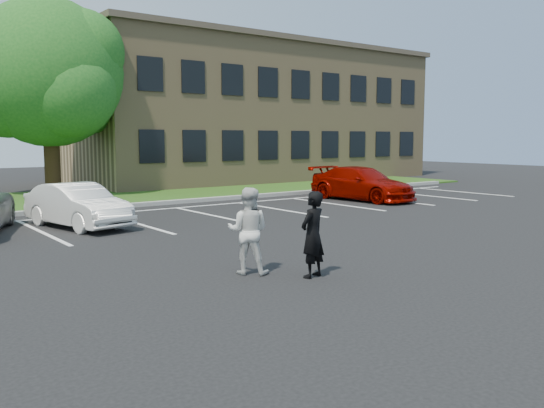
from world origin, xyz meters
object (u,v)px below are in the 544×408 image
object	(u,v)px
office_building	(250,113)
man_white_shirt	(248,231)
tree	(50,76)
car_red_compact	(362,184)
man_black_suit	(313,234)
car_white_sedan	(78,205)

from	to	relation	value
office_building	man_white_shirt	distance (m)	26.39
tree	car_red_compact	world-z (taller)	tree
car_red_compact	man_black_suit	bearing A→B (deg)	-144.23
car_white_sedan	man_black_suit	bearing A→B (deg)	-92.46
office_building	tree	bearing A→B (deg)	-165.39
man_white_shirt	car_red_compact	xyz separation A→B (m)	(11.31, 8.00, -0.14)
man_white_shirt	car_red_compact	size ratio (longest dim) A/B	0.35
man_black_suit	car_red_compact	bearing A→B (deg)	-155.35
office_building	man_black_suit	size ratio (longest dim) A/B	13.68
tree	car_white_sedan	xyz separation A→B (m)	(-2.31, -10.24, -4.70)
tree	man_white_shirt	size ratio (longest dim) A/B	5.23
tree	man_white_shirt	xyz separation A→B (m)	(-1.59, -18.01, -4.51)
man_white_shirt	car_white_sedan	distance (m)	7.80
tree	man_black_suit	xyz separation A→B (m)	(-0.78, -18.97, -4.53)
car_red_compact	office_building	bearing A→B (deg)	70.18
office_building	car_white_sedan	size ratio (longest dim) A/B	5.70
car_red_compact	tree	bearing A→B (deg)	129.45
office_building	man_white_shirt	xyz separation A→B (m)	(-14.95, -21.49, -3.32)
tree	car_red_compact	xyz separation A→B (m)	(9.72, -10.01, -4.65)
car_white_sedan	car_red_compact	world-z (taller)	car_red_compact
tree	car_white_sedan	world-z (taller)	tree
car_white_sedan	car_red_compact	size ratio (longest dim) A/B	0.82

